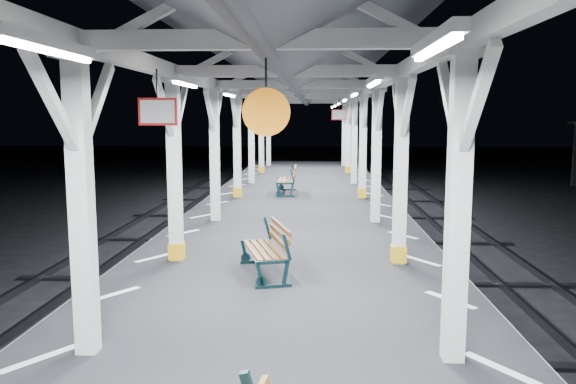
{
  "coord_description": "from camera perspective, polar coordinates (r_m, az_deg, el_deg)",
  "views": [
    {
      "loc": [
        0.52,
        -7.84,
        3.6
      ],
      "look_at": [
        -0.0,
        2.56,
        2.2
      ],
      "focal_mm": 35.0,
      "sensor_mm": 36.0,
      "label": 1
    }
  ],
  "objects": [
    {
      "name": "platform",
      "position": [
        8.45,
        -0.88,
        -13.87
      ],
      "size": [
        6.0,
        50.0,
        1.0
      ],
      "primitive_type": "cube",
      "color": "black",
      "rests_on": "ground"
    },
    {
      "name": "hazard_stripes_right",
      "position": [
        8.49,
        16.15,
        -10.48
      ],
      "size": [
        1.0,
        48.0,
        0.01
      ],
      "primitive_type": "cube",
      "color": "silver",
      "rests_on": "platform"
    },
    {
      "name": "bench_far",
      "position": [
        19.01,
        0.12,
        1.32
      ],
      "size": [
        0.68,
        1.74,
        0.94
      ],
      "rotation": [
        0.0,
        0.0,
        0.02
      ],
      "color": "black",
      "rests_on": "platform"
    },
    {
      "name": "ground",
      "position": [
        8.65,
        -0.88,
        -16.96
      ],
      "size": [
        120.0,
        120.0,
        0.0
      ],
      "primitive_type": "plane",
      "color": "black",
      "rests_on": "ground"
    },
    {
      "name": "canopy",
      "position": [
        7.9,
        -0.95,
        14.61
      ],
      "size": [
        5.4,
        49.0,
        4.65
      ],
      "color": "silver",
      "rests_on": "platform"
    },
    {
      "name": "hazard_stripes_left",
      "position": [
        8.78,
        -17.31,
        -9.91
      ],
      "size": [
        1.0,
        48.0,
        0.01
      ],
      "primitive_type": "cube",
      "color": "silver",
      "rests_on": "platform"
    },
    {
      "name": "bench_mid",
      "position": [
        9.31,
        -1.91,
        -5.68
      ],
      "size": [
        0.99,
        1.67,
        0.85
      ],
      "rotation": [
        0.0,
        0.0,
        0.28
      ],
      "color": "black",
      "rests_on": "platform"
    }
  ]
}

